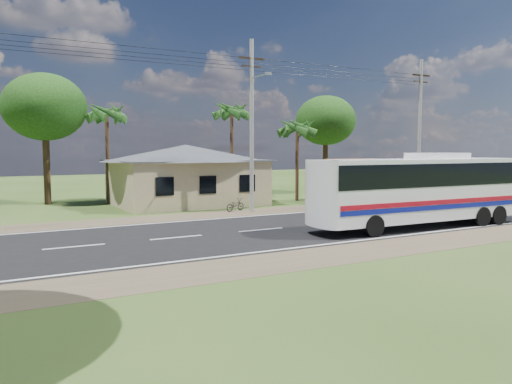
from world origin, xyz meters
TOP-DOWN VIEW (x-y plane):
  - ground at (0.00, 0.00)m, footprint 120.00×120.00m
  - road at (0.00, 0.00)m, footprint 120.00×16.00m
  - house at (1.00, 13.00)m, footprint 12.40×10.00m
  - waiting_shed at (13.00, 8.50)m, footprint 5.20×4.48m
  - concrete_barrier at (12.00, 5.60)m, footprint 7.00×0.30m
  - utility_poles at (2.67, 6.49)m, footprint 32.80×2.22m
  - palm_near at (9.50, 11.00)m, footprint 2.80×2.80m
  - palm_mid at (6.00, 15.50)m, footprint 2.80×2.80m
  - palm_far at (-4.00, 16.00)m, footprint 2.80×2.80m
  - tree_behind_house at (-8.00, 18.00)m, footprint 6.00×6.00m
  - tree_behind_shed at (16.00, 16.00)m, footprint 5.60×5.60m
  - coach_bus at (7.83, -3.24)m, footprint 12.65×3.20m
  - motorcycle at (2.31, 7.54)m, footprint 1.66×1.04m
  - person at (16.80, 6.78)m, footprint 0.59×0.43m

SIDE VIEW (x-z plane):
  - ground at x=0.00m, z-range 0.00..0.00m
  - road at x=0.00m, z-range -0.01..0.02m
  - motorcycle at x=2.31m, z-range 0.00..0.83m
  - concrete_barrier at x=12.00m, z-range 0.00..0.90m
  - person at x=16.80m, z-range 0.00..1.49m
  - coach_bus at x=7.83m, z-range 0.28..4.18m
  - house at x=1.00m, z-range 0.14..5.14m
  - waiting_shed at x=13.00m, z-range 1.05..4.40m
  - palm_near at x=9.50m, z-range 2.36..9.06m
  - utility_poles at x=2.67m, z-range 0.27..11.27m
  - palm_far at x=-4.00m, z-range 2.83..10.53m
  - tree_behind_shed at x=16.00m, z-range 2.17..11.19m
  - tree_behind_house at x=-8.00m, z-range 2.31..11.92m
  - palm_mid at x=6.00m, z-range 3.06..11.26m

